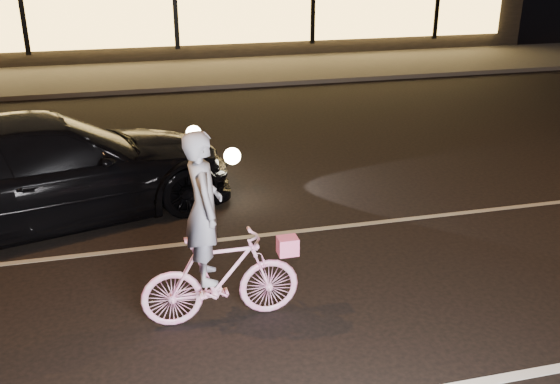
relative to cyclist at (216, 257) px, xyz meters
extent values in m
plane|color=black|center=(1.02, -0.12, -0.76)|extent=(90.00, 90.00, 0.00)
cube|color=gray|center=(1.02, 1.88, -0.75)|extent=(60.00, 0.10, 0.01)
cube|color=#383533|center=(1.02, 12.88, -0.70)|extent=(30.00, 4.00, 0.12)
cube|color=#F1B854|center=(1.02, 14.78, 0.84)|extent=(23.00, 0.15, 2.00)
cube|color=black|center=(-3.48, 14.70, 0.84)|extent=(0.15, 0.08, 2.20)
cube|color=black|center=(1.02, 14.70, 0.84)|extent=(0.15, 0.08, 2.20)
cube|color=black|center=(5.52, 14.70, 0.84)|extent=(0.15, 0.08, 2.20)
cube|color=black|center=(10.02, 14.70, 0.84)|extent=(0.15, 0.08, 2.20)
imported|color=#FF53B8|center=(0.04, 0.00, -0.25)|extent=(1.69, 0.48, 1.02)
imported|color=silver|center=(-0.11, 0.00, 0.57)|extent=(0.38, 0.58, 1.60)
cube|color=#FF4386|center=(0.76, 0.00, 0.04)|extent=(0.21, 0.17, 0.19)
imported|color=black|center=(-1.92, 3.17, 0.02)|extent=(5.75, 3.68, 1.55)
sphere|color=#FFF2BF|center=(0.32, 4.62, -0.05)|extent=(0.26, 0.26, 0.26)
sphere|color=#FFF2BF|center=(0.75, 3.26, -0.05)|extent=(0.26, 0.26, 0.26)
camera|label=1|loc=(-0.76, -5.69, 3.07)|focal=40.00mm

